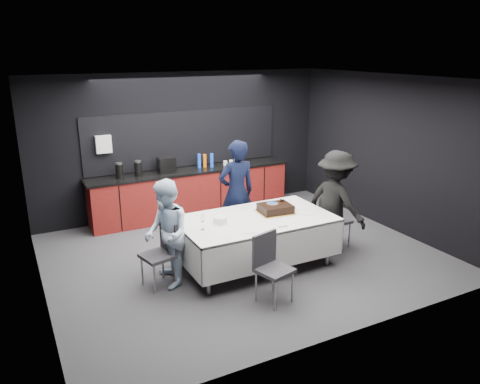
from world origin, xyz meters
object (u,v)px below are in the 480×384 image
person_right (336,203)px  chair_right (332,216)px  party_table (255,226)px  plate_stack (220,220)px  person_center (237,193)px  chair_left (162,249)px  person_left (166,234)px  chair_near (270,262)px  champagne_flute (202,219)px  cake_assembly (275,208)px

person_right → chair_right: bearing=-43.0°
party_table → chair_right: (1.50, 0.04, -0.11)m
plate_stack → person_center: bearing=50.7°
chair_left → person_left: size_ratio=0.60×
chair_near → person_right: (1.73, 0.85, 0.31)m
person_right → champagne_flute: bearing=74.4°
plate_stack → chair_near: (0.24, -1.03, -0.30)m
plate_stack → chair_left: size_ratio=0.23×
chair_near → person_left: 1.49m
chair_near → person_left: (-1.06, 1.02, 0.23)m
party_table → plate_stack: 0.60m
cake_assembly → chair_left: bearing=179.7°
cake_assembly → champagne_flute: (-1.29, -0.15, 0.09)m
plate_stack → person_left: (-0.82, -0.01, -0.06)m
party_table → person_right: bearing=-5.6°
chair_right → plate_stack: bearing=179.8°
plate_stack → person_left: person_left is taller
party_table → chair_left: bearing=176.8°
champagne_flute → chair_left: bearing=164.0°
cake_assembly → person_left: size_ratio=0.36×
plate_stack → champagne_flute: size_ratio=0.95×
party_table → chair_near: (-0.32, -0.99, -0.11)m
plate_stack → party_table: bearing=-4.6°
party_table → champagne_flute: 0.94m
chair_right → person_center: size_ratio=0.51×
cake_assembly → person_left: bearing=-178.8°
cake_assembly → person_right: person_right is taller
chair_right → chair_left: bearing=179.2°
person_right → cake_assembly: bearing=64.2°
plate_stack → person_center: 1.13m
party_table → chair_left: size_ratio=2.51×
cake_assembly → plate_stack: (-0.96, -0.03, -0.02)m
party_table → plate_stack: plate_stack is taller
person_left → champagne_flute: bearing=84.9°
cake_assembly → chair_near: bearing=-124.2°
person_center → person_right: size_ratio=1.06×
party_table → chair_left: 1.45m
chair_left → chair_near: 1.55m
party_table → chair_left: (-1.44, 0.08, -0.11)m
champagne_flute → chair_left: 0.70m
champagne_flute → person_left: person_left is taller
champagne_flute → person_left: bearing=167.3°
chair_left → person_center: bearing=27.7°
chair_near → plate_stack: bearing=103.1°
chair_right → person_center: (-1.35, 0.88, 0.36)m
plate_stack → chair_right: bearing=-0.2°
chair_left → person_left: bearing=-40.4°
person_center → person_right: bearing=140.1°
person_left → party_table: bearing=96.2°
party_table → person_left: size_ratio=1.51×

